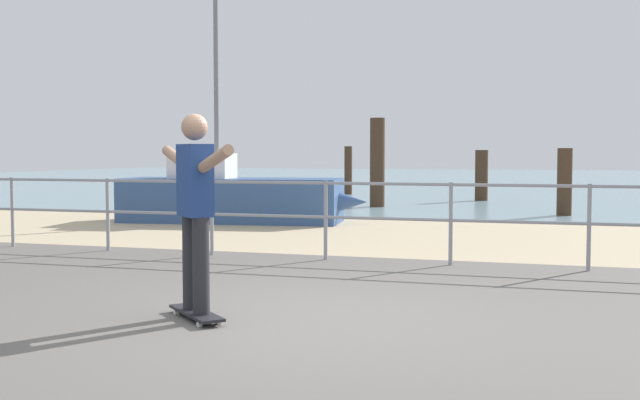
{
  "coord_description": "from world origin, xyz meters",
  "views": [
    {
      "loc": [
        2.12,
        -6.08,
        1.41
      ],
      "look_at": [
        -0.4,
        2.0,
        0.9
      ],
      "focal_mm": 43.9,
      "sensor_mm": 36.0,
      "label": 1
    }
  ],
  "objects": [
    {
      "name": "ground_plane",
      "position": [
        0.0,
        -1.0,
        0.0
      ],
      "size": [
        24.0,
        10.0,
        0.04
      ],
      "primitive_type": "cube",
      "color": "#605B56",
      "rests_on": "ground"
    },
    {
      "name": "beach_strip",
      "position": [
        0.0,
        7.0,
        0.0
      ],
      "size": [
        24.0,
        6.0,
        0.04
      ],
      "primitive_type": "cube",
      "color": "tan",
      "rests_on": "ground"
    },
    {
      "name": "sea_surface",
      "position": [
        0.0,
        35.0,
        0.0
      ],
      "size": [
        72.0,
        50.0,
        0.04
      ],
      "primitive_type": "cube",
      "color": "#75939E",
      "rests_on": "ground"
    },
    {
      "name": "railing_fence",
      "position": [
        -2.44,
        3.6,
        0.7
      ],
      "size": [
        13.02,
        0.05,
        1.05
      ],
      "color": "gray",
      "rests_on": "ground"
    },
    {
      "name": "sailboat",
      "position": [
        -4.11,
        8.42,
        0.53
      ],
      "size": [
        5.05,
        1.96,
        5.65
      ],
      "color": "#335184",
      "rests_on": "ground"
    },
    {
      "name": "skateboard",
      "position": [
        -0.8,
        -0.21,
        0.07
      ],
      "size": [
        0.72,
        0.69,
        0.08
      ],
      "color": "black",
      "rests_on": "ground"
    },
    {
      "name": "skateboarder",
      "position": [
        -0.8,
        -0.21,
        1.02
      ],
      "size": [
        1.12,
        1.05,
        1.65
      ],
      "color": "#26262B",
      "rests_on": "skateboard"
    },
    {
      "name": "groyne_post_0",
      "position": [
        -4.78,
        19.25,
        0.82
      ],
      "size": [
        0.26,
        0.26,
        1.63
      ],
      "primitive_type": "cylinder",
      "color": "#422D1E",
      "rests_on": "ground"
    },
    {
      "name": "groyne_post_1",
      "position": [
        -2.47,
        13.62,
        1.16
      ],
      "size": [
        0.38,
        0.38,
        2.31
      ],
      "primitive_type": "cylinder",
      "color": "#422D1E",
      "rests_on": "ground"
    },
    {
      "name": "groyne_post_2",
      "position": [
        -0.16,
        17.08,
        0.75
      ],
      "size": [
        0.37,
        0.37,
        1.5
      ],
      "primitive_type": "cylinder",
      "color": "#422D1E",
      "rests_on": "ground"
    },
    {
      "name": "groyne_post_3",
      "position": [
        2.15,
        12.12,
        0.76
      ],
      "size": [
        0.33,
        0.33,
        1.52
      ],
      "primitive_type": "cylinder",
      "color": "#422D1E",
      "rests_on": "ground"
    }
  ]
}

